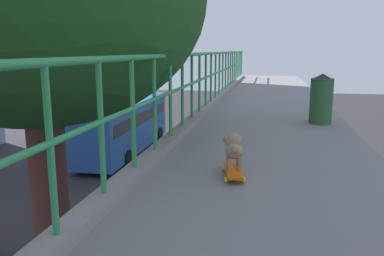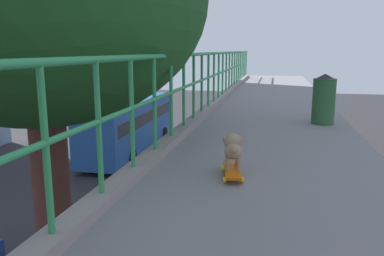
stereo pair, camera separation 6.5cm
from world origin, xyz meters
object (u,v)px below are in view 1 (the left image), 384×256
at_px(small_dog, 234,147).
at_px(litter_bin, 321,98).
at_px(toy_skateboard, 233,170).
at_px(city_bus, 125,124).
at_px(car_yellow_cab_fifth, 79,251).

bearing_deg(small_dog, litter_bin, 68.69).
bearing_deg(toy_skateboard, litter_bin, 69.32).
bearing_deg(toy_skateboard, city_bus, 114.05).
bearing_deg(toy_skateboard, small_dog, 95.40).
relative_size(car_yellow_cab_fifth, toy_skateboard, 7.21).
bearing_deg(litter_bin, city_bus, 121.30).
distance_m(car_yellow_cab_fifth, toy_skateboard, 8.96).
bearing_deg(litter_bin, small_dog, -111.31).
xyz_separation_m(toy_skateboard, litter_bin, (1.16, 3.08, 0.36)).
distance_m(toy_skateboard, litter_bin, 3.31).
height_order(car_yellow_cab_fifth, small_dog, small_dog).
xyz_separation_m(city_bus, small_dog, (8.37, -18.68, 3.55)).
distance_m(city_bus, small_dog, 20.77).
relative_size(toy_skateboard, small_dog, 1.55).
xyz_separation_m(car_yellow_cab_fifth, small_dog, (4.92, -5.83, 4.80)).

